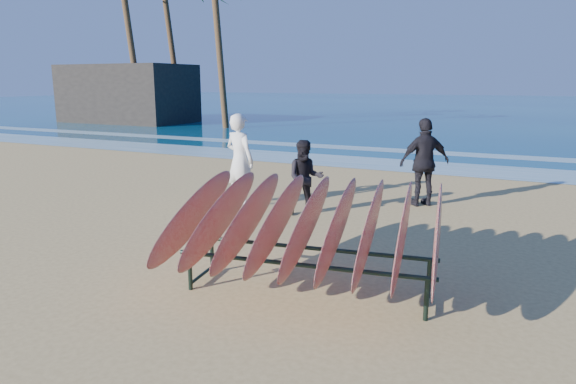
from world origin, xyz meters
name	(u,v)px	position (x,y,z in m)	size (l,w,h in m)	color
ground	(264,265)	(0.00, 0.00, 0.00)	(120.00, 120.00, 0.00)	tan
ocean	(503,106)	(0.00, 55.00, 0.01)	(160.00, 160.00, 0.00)	navy
foam_near	(413,166)	(0.00, 10.00, 0.01)	(160.00, 160.00, 0.00)	white
foam_far	(433,153)	(0.00, 13.50, 0.01)	(160.00, 160.00, 0.00)	white
surfboard_rack	(308,224)	(0.97, -0.66, 0.92)	(3.50, 2.95, 1.51)	black
person_white	(240,160)	(-2.23, 3.06, 1.00)	(0.73, 0.48, 1.99)	white
person_dark_a	(305,178)	(-0.62, 2.89, 0.76)	(0.74, 0.58, 1.53)	black
person_dark_b	(425,162)	(1.34, 4.79, 0.95)	(1.11, 0.46, 1.90)	black
building	(128,94)	(-20.94, 20.07, 1.85)	(8.33, 4.63, 3.70)	#2D2823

